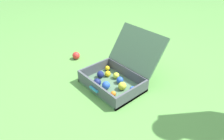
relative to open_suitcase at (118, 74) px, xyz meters
The scene contains 3 objects.
ground_plane 0.13m from the open_suitcase, 58.92° to the right, with size 16.00×16.00×0.00m, color #569342.
open_suitcase is the anchor object (origin of this frame).
stray_ball_on_grass 0.69m from the open_suitcase, behind, with size 0.09×0.09×0.09m, color red.
Camera 1 is at (1.12, -1.03, 1.16)m, focal length 32.09 mm.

